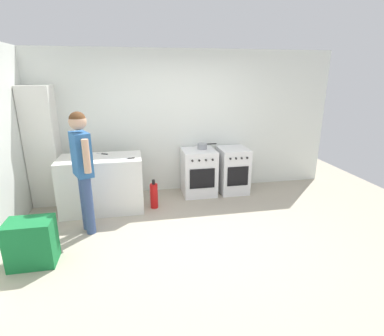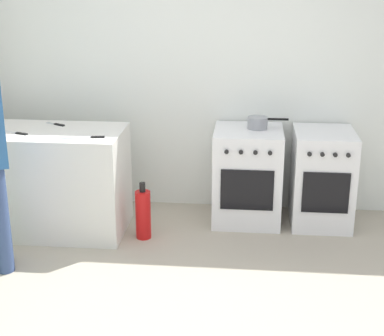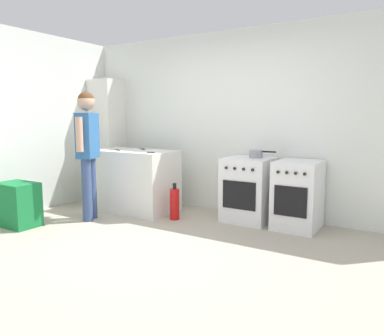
% 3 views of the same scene
% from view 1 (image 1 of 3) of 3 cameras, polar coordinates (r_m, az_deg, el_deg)
% --- Properties ---
extents(ground_plane, '(8.00, 8.00, 0.00)m').
position_cam_1_polar(ground_plane, '(4.27, 1.12, -13.07)').
color(ground_plane, '#ADA38E').
extents(back_wall, '(6.00, 0.10, 2.60)m').
position_cam_1_polar(back_wall, '(5.66, -2.97, 8.63)').
color(back_wall, silver).
rests_on(back_wall, ground).
extents(counter_unit, '(1.30, 0.70, 0.90)m').
position_cam_1_polar(counter_unit, '(5.12, -16.74, -2.90)').
color(counter_unit, silver).
rests_on(counter_unit, ground).
extents(oven_left, '(0.60, 0.62, 0.85)m').
position_cam_1_polar(oven_left, '(5.57, 1.28, -0.75)').
color(oven_left, white).
rests_on(oven_left, ground).
extents(oven_right, '(0.52, 0.62, 0.85)m').
position_cam_1_polar(oven_right, '(5.74, 7.73, -0.36)').
color(oven_right, white).
rests_on(oven_right, ground).
extents(pot, '(0.36, 0.18, 0.10)m').
position_cam_1_polar(pot, '(5.50, 1.98, 4.17)').
color(pot, gray).
rests_on(pot, oven_left).
extents(knife_chef, '(0.30, 0.14, 0.01)m').
position_cam_1_polar(knife_chef, '(4.92, -20.04, 1.52)').
color(knife_chef, silver).
rests_on(knife_chef, counter_unit).
extents(knife_bread, '(0.35, 0.09, 0.01)m').
position_cam_1_polar(knife_bread, '(4.78, -12.79, 1.69)').
color(knife_bread, silver).
rests_on(knife_bread, counter_unit).
extents(knife_paring, '(0.20, 0.12, 0.01)m').
position_cam_1_polar(knife_paring, '(5.17, -16.59, 2.60)').
color(knife_paring, silver).
rests_on(knife_paring, counter_unit).
extents(person, '(0.32, 0.53, 1.71)m').
position_cam_1_polar(person, '(4.30, -20.19, 1.09)').
color(person, '#384C7A').
rests_on(person, ground).
extents(fire_extinguisher, '(0.13, 0.13, 0.50)m').
position_cam_1_polar(fire_extinguisher, '(5.09, -7.25, -5.23)').
color(fire_extinguisher, red).
rests_on(fire_extinguisher, ground).
extents(recycling_crate_lower, '(0.52, 0.36, 0.28)m').
position_cam_1_polar(recycling_crate_lower, '(4.14, -27.95, -14.11)').
color(recycling_crate_lower, '#197238').
rests_on(recycling_crate_lower, ground).
extents(recycling_crate_upper, '(0.52, 0.36, 0.28)m').
position_cam_1_polar(recycling_crate_upper, '(4.01, -28.52, -10.67)').
color(recycling_crate_upper, '#197238').
rests_on(recycling_crate_upper, recycling_crate_lower).
extents(larder_cabinet, '(0.48, 0.44, 2.00)m').
position_cam_1_polar(larder_cabinet, '(5.61, -26.49, 3.61)').
color(larder_cabinet, silver).
rests_on(larder_cabinet, ground).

